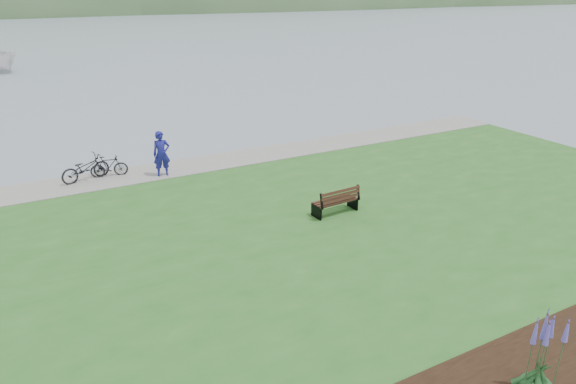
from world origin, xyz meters
The scene contains 10 objects.
ground centered at (0.00, 0.00, 0.00)m, with size 600.00×600.00×0.00m, color gray.
lawn centered at (0.00, -2.00, 0.20)m, with size 34.00×20.00×0.40m, color #255B20.
shoreline_path centered at (0.00, 6.90, 0.42)m, with size 34.00×2.20×0.03m, color gray.
far_hillside centered at (20.00, 170.00, 0.00)m, with size 580.00×80.00×38.00m, color #355831, non-canonical shape.
park_bench centered at (2.62, -0.29, 0.89)m, with size 1.63×0.74×0.99m.
person centered at (-1.51, 6.25, 1.50)m, with size 0.80×0.55×2.20m, color navy.
bicycle_a centered at (-4.36, 7.20, 0.92)m, with size 1.97×0.69×1.03m, color black.
bicycle_b centered at (-3.45, 7.20, 0.84)m, with size 1.46×0.42×0.88m, color black.
sailboat centered at (-6.63, 43.51, 0.00)m, with size 9.16×9.32×24.14m, color silver.
echium_4 centered at (1.34, -9.04, 1.34)m, with size 0.62×0.62×2.10m.
Camera 1 is at (-6.46, -13.52, 7.62)m, focal length 32.00 mm.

